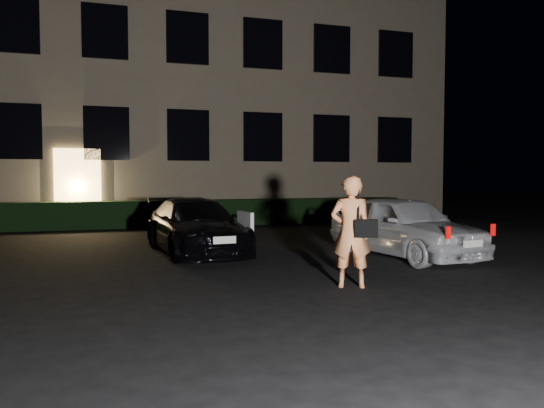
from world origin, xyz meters
name	(u,v)px	position (x,y,z in m)	size (l,w,h in m)	color
ground	(308,293)	(0.00, 0.00, 0.00)	(80.00, 80.00, 0.00)	black
building	(173,68)	(0.00, 14.99, 6.00)	(20.00, 8.11, 12.00)	#736252
hedge	(191,213)	(0.00, 10.50, 0.42)	(15.00, 0.70, 0.85)	black
sedan	(196,226)	(-0.85, 4.36, 0.57)	(1.98, 4.12, 1.15)	black
hatch	(404,226)	(3.06, 2.52, 0.63)	(2.01, 3.87, 1.26)	silver
man	(351,232)	(0.75, 0.18, 0.82)	(0.70, 0.59, 1.64)	#FF9859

